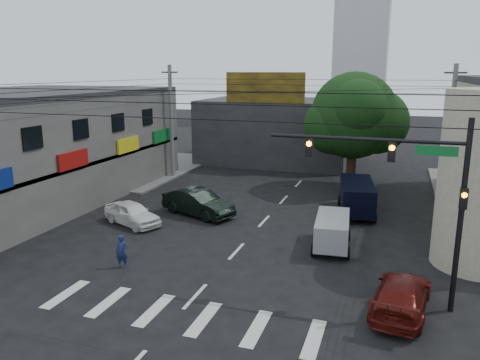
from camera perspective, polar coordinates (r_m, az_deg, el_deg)
The scene contains 15 objects.
ground at distance 21.72m, azimuth -2.20°, elevation -10.56°, with size 160.00×160.00×0.00m, color black.
sidewalk_far_left at distance 45.20m, azimuth -15.54°, elevation 1.67°, with size 16.00×16.00×0.15m, color #514F4C.
building_left at distance 35.53m, azimuth -26.72°, elevation 3.31°, with size 14.00×24.00×7.00m, color #4B4946.
building_far at distance 46.28m, azimuth 4.64°, elevation 6.05°, with size 14.00×10.00×6.00m, color #232326.
billboard at distance 41.21m, azimuth 3.05°, elevation 11.19°, with size 7.00×0.30×2.60m, color olive.
street_tree at distance 35.84m, azimuth 13.70°, elevation 7.60°, with size 6.40×6.40×8.70m.
traffic_gantry at distance 17.99m, azimuth 20.40°, elevation -0.22°, with size 7.10×0.35×7.20m.
utility_pole_far_left at distance 39.01m, azimuth -8.37°, elevation 6.98°, with size 0.32×0.32×9.20m, color #59595B.
utility_pole_far_right at distance 34.96m, azimuth 24.17°, elevation 5.25°, with size 0.32×0.32×9.20m, color #59595B.
dark_sedan at distance 28.97m, azimuth -5.16°, elevation -2.76°, with size 5.15×3.34×1.60m, color black.
white_compact at distance 27.87m, azimuth -13.02°, elevation -3.98°, with size 4.27×3.04×1.35m, color white.
maroon_sedan at distance 18.79m, azimuth 19.08°, elevation -13.06°, with size 2.43×4.80×1.33m, color #4E0F0B.
silver_minivan at distance 24.03m, azimuth 11.16°, elevation -6.32°, with size 1.94×3.93×1.64m, color #A9ABB2, non-canonical shape.
navy_van at distance 30.04m, azimuth 14.02°, elevation -2.13°, with size 2.64×5.25×2.01m, color black, non-canonical shape.
traffic_officer at distance 22.02m, azimuth -14.22°, elevation -8.47°, with size 0.64×0.52×1.54m, color #15214C.
Camera 1 is at (7.14, -18.55, 8.76)m, focal length 35.00 mm.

